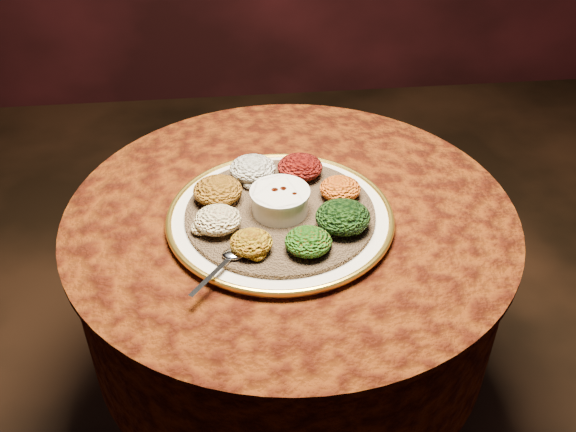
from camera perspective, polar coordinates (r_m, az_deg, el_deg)
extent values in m
plane|color=black|center=(1.90, 0.16, -17.48)|extent=(4.00, 4.00, 0.00)
cylinder|color=black|center=(1.88, 0.16, -17.13)|extent=(0.44, 0.44, 0.04)
cylinder|color=black|center=(1.63, 0.18, -10.60)|extent=(0.12, 0.12, 0.68)
cylinder|color=black|center=(1.38, 0.21, -0.58)|extent=(0.80, 0.80, 0.04)
cylinder|color=#481B06|center=(1.48, 0.20, -5.01)|extent=(0.93, 0.93, 0.34)
cylinder|color=#481B06|center=(1.37, 0.21, 0.31)|extent=(0.96, 0.96, 0.01)
cylinder|color=silver|center=(1.32, -0.70, -0.21)|extent=(0.56, 0.56, 0.02)
torus|color=gold|center=(1.32, -0.70, 0.03)|extent=(0.47, 0.47, 0.01)
cylinder|color=brown|center=(1.32, -0.71, 0.27)|extent=(0.41, 0.41, 0.01)
cylinder|color=silver|center=(1.30, -0.72, 1.34)|extent=(0.11, 0.11, 0.05)
cylinder|color=silver|center=(1.28, -0.72, 2.16)|extent=(0.12, 0.12, 0.01)
cylinder|color=#641405|center=(1.29, -0.72, 1.89)|extent=(0.10, 0.10, 0.01)
ellipsoid|color=silver|center=(1.20, -4.85, -3.38)|extent=(0.04, 0.03, 0.01)
cube|color=silver|center=(1.16, -6.83, -5.32)|extent=(0.08, 0.10, 0.00)
ellipsoid|color=silver|center=(1.40, -3.16, 4.22)|extent=(0.10, 0.10, 0.05)
ellipsoid|color=black|center=(1.40, 1.07, 4.38)|extent=(0.10, 0.09, 0.05)
ellipsoid|color=#B5760F|center=(1.35, 4.65, 2.44)|extent=(0.09, 0.08, 0.04)
ellipsoid|color=black|center=(1.26, 4.90, -0.07)|extent=(0.11, 0.10, 0.05)
ellipsoid|color=maroon|center=(1.20, 1.80, -2.28)|extent=(0.09, 0.08, 0.04)
ellipsoid|color=#99720D|center=(1.21, -3.28, -2.37)|extent=(0.08, 0.08, 0.04)
ellipsoid|color=maroon|center=(1.26, -6.28, -0.35)|extent=(0.09, 0.09, 0.04)
ellipsoid|color=#8B4D10|center=(1.34, -6.26, 2.27)|extent=(0.10, 0.10, 0.05)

